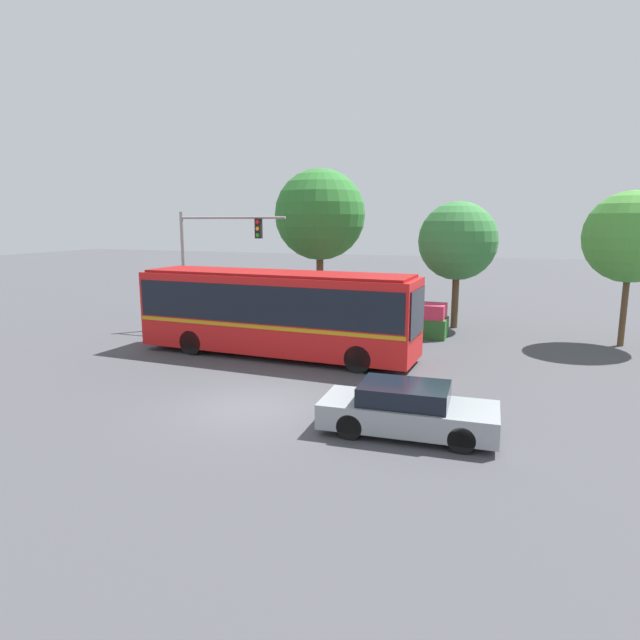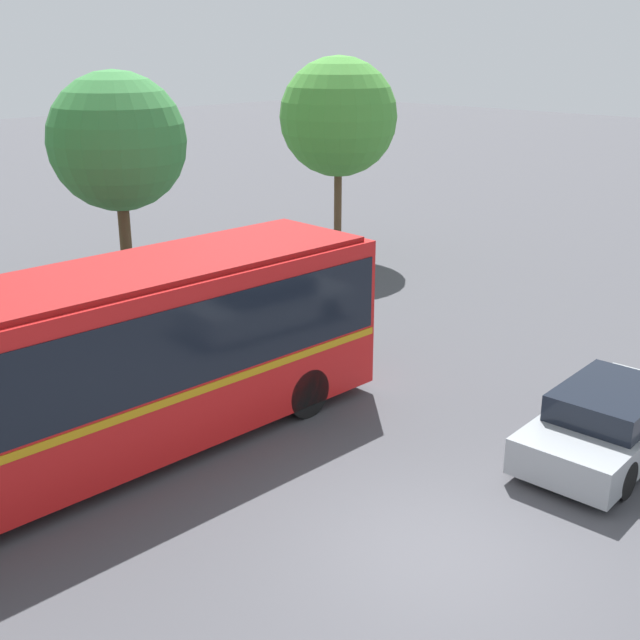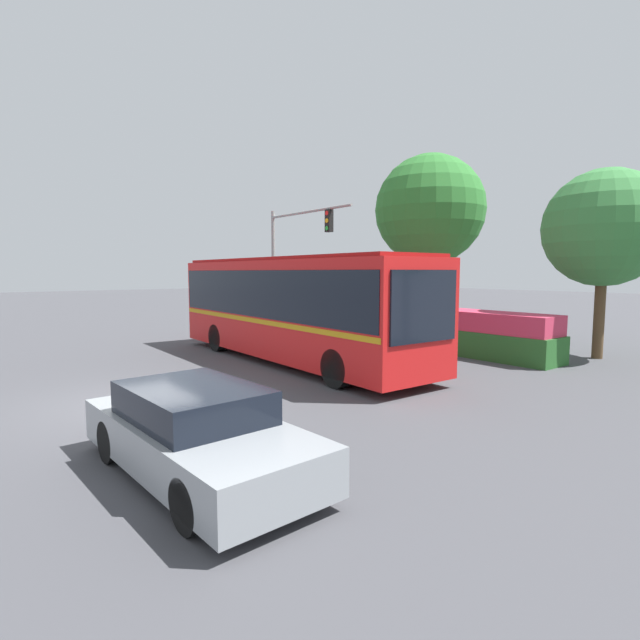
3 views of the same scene
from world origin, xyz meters
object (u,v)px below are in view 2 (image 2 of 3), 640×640
(sedan_foreground, at_px, (611,421))
(street_tree_right, at_px, (338,117))
(city_bus, at_px, (94,361))
(street_tree_centre, at_px, (118,142))

(sedan_foreground, height_order, street_tree_right, street_tree_right)
(city_bus, bearing_deg, street_tree_right, 28.72)
(street_tree_centre, xyz_separation_m, street_tree_right, (7.22, -1.64, 0.32))
(sedan_foreground, bearing_deg, city_bus, 133.59)
(city_bus, height_order, street_tree_centre, street_tree_centre)
(street_tree_centre, distance_m, street_tree_right, 7.41)
(street_tree_centre, relative_size, street_tree_right, 0.95)
(sedan_foreground, distance_m, street_tree_centre, 15.02)
(sedan_foreground, bearing_deg, street_tree_right, 59.78)
(city_bus, relative_size, sedan_foreground, 2.53)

